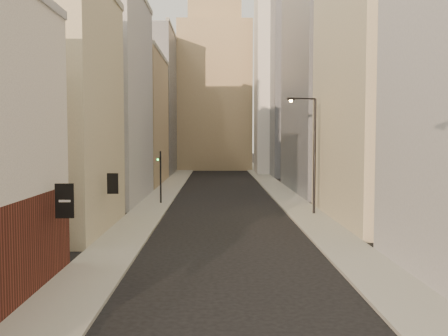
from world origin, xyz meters
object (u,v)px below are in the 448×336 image
(clock_tower, at_px, (215,79))
(white_tower, at_px, (279,64))
(streetlamp_mid, at_px, (312,149))
(traffic_light_left, at_px, (161,168))

(clock_tower, xyz_separation_m, white_tower, (11.00, -14.00, 0.97))
(streetlamp_mid, xyz_separation_m, traffic_light_left, (-12.88, 6.64, -1.97))
(streetlamp_mid, bearing_deg, traffic_light_left, 138.26)
(clock_tower, height_order, streetlamp_mid, clock_tower)
(clock_tower, bearing_deg, streetlamp_mid, -82.43)
(streetlamp_mid, distance_m, traffic_light_left, 14.62)
(clock_tower, xyz_separation_m, traffic_light_left, (-4.97, -52.83, -14.22))
(streetlamp_mid, height_order, traffic_light_left, streetlamp_mid)
(clock_tower, height_order, traffic_light_left, clock_tower)
(white_tower, bearing_deg, traffic_light_left, -112.36)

